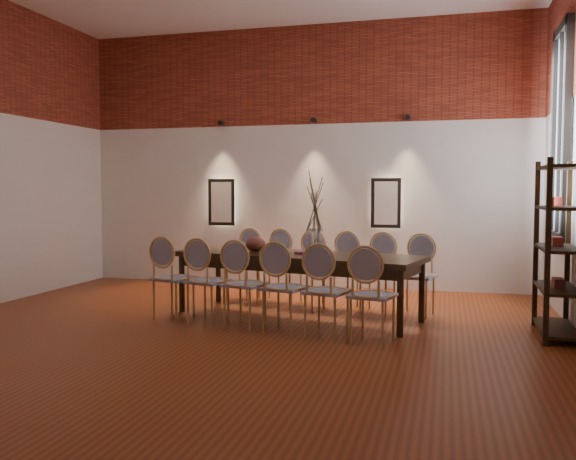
% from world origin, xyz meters
% --- Properties ---
extents(floor, '(7.00, 7.00, 0.02)m').
position_xyz_m(floor, '(0.00, 0.00, -0.01)').
color(floor, maroon).
rests_on(floor, ground).
extents(wall_back, '(7.00, 0.10, 4.00)m').
position_xyz_m(wall_back, '(0.00, 3.55, 2.00)').
color(wall_back, silver).
rests_on(wall_back, ground).
extents(brick_band_back, '(7.00, 0.02, 1.50)m').
position_xyz_m(brick_band_back, '(0.00, 3.48, 3.25)').
color(brick_band_back, maroon).
rests_on(brick_band_back, ground).
extents(niche_left, '(0.36, 0.06, 0.66)m').
position_xyz_m(niche_left, '(-1.30, 3.45, 1.30)').
color(niche_left, '#FFEAC6').
rests_on(niche_left, wall_back).
extents(niche_right, '(0.36, 0.06, 0.66)m').
position_xyz_m(niche_right, '(1.30, 3.45, 1.30)').
color(niche_right, '#FFEAC6').
rests_on(niche_right, wall_back).
extents(spot_fixture_left, '(0.08, 0.10, 0.08)m').
position_xyz_m(spot_fixture_left, '(-1.30, 3.42, 2.55)').
color(spot_fixture_left, black).
rests_on(spot_fixture_left, wall_back).
extents(spot_fixture_mid, '(0.08, 0.10, 0.08)m').
position_xyz_m(spot_fixture_mid, '(0.20, 3.42, 2.55)').
color(spot_fixture_mid, black).
rests_on(spot_fixture_mid, wall_back).
extents(spot_fixture_right, '(0.08, 0.10, 0.08)m').
position_xyz_m(spot_fixture_right, '(1.60, 3.42, 2.55)').
color(spot_fixture_right, black).
rests_on(spot_fixture_right, wall_back).
extents(window_glass, '(0.02, 0.78, 2.38)m').
position_xyz_m(window_glass, '(3.46, 2.00, 2.15)').
color(window_glass, silver).
rests_on(window_glass, wall_right).
extents(window_frame, '(0.08, 0.90, 2.50)m').
position_xyz_m(window_frame, '(3.44, 2.00, 2.15)').
color(window_frame, black).
rests_on(window_frame, wall_right).
extents(window_mullion, '(0.06, 0.06, 2.40)m').
position_xyz_m(window_mullion, '(3.44, 2.00, 2.15)').
color(window_mullion, black).
rests_on(window_mullion, wall_right).
extents(dining_table, '(3.06, 1.60, 0.75)m').
position_xyz_m(dining_table, '(0.48, 1.19, 0.38)').
color(dining_table, '#321E0E').
rests_on(dining_table, floor).
extents(chair_near_a, '(0.53, 0.53, 0.94)m').
position_xyz_m(chair_near_a, '(-0.88, 0.75, 0.47)').
color(chair_near_a, tan).
rests_on(chair_near_a, floor).
extents(chair_near_b, '(0.53, 0.53, 0.94)m').
position_xyz_m(chair_near_b, '(-0.40, 0.63, 0.47)').
color(chair_near_b, tan).
rests_on(chair_near_b, floor).
extents(chair_near_c, '(0.53, 0.53, 0.94)m').
position_xyz_m(chair_near_c, '(0.07, 0.52, 0.47)').
color(chair_near_c, tan).
rests_on(chair_near_c, floor).
extents(chair_near_d, '(0.53, 0.53, 0.94)m').
position_xyz_m(chair_near_d, '(0.54, 0.40, 0.47)').
color(chair_near_d, tan).
rests_on(chair_near_d, floor).
extents(chair_near_e, '(0.53, 0.53, 0.94)m').
position_xyz_m(chair_near_e, '(1.02, 0.29, 0.47)').
color(chair_near_e, tan).
rests_on(chair_near_e, floor).
extents(chair_near_f, '(0.53, 0.53, 0.94)m').
position_xyz_m(chair_near_f, '(1.49, 0.18, 0.47)').
color(chair_near_f, tan).
rests_on(chair_near_f, floor).
extents(chair_far_a, '(0.53, 0.53, 0.94)m').
position_xyz_m(chair_far_a, '(-0.53, 2.21, 0.47)').
color(chair_far_a, tan).
rests_on(chair_far_a, floor).
extents(chair_far_b, '(0.53, 0.53, 0.94)m').
position_xyz_m(chair_far_b, '(-0.05, 2.09, 0.47)').
color(chair_far_b, tan).
rests_on(chair_far_b, floor).
extents(chair_far_c, '(0.53, 0.53, 0.94)m').
position_xyz_m(chair_far_c, '(0.42, 1.98, 0.47)').
color(chair_far_c, tan).
rests_on(chair_far_c, floor).
extents(chair_far_d, '(0.53, 0.53, 0.94)m').
position_xyz_m(chair_far_d, '(0.90, 1.86, 0.47)').
color(chair_far_d, tan).
rests_on(chair_far_d, floor).
extents(chair_far_e, '(0.53, 0.53, 0.94)m').
position_xyz_m(chair_far_e, '(1.37, 1.75, 0.47)').
color(chair_far_e, tan).
rests_on(chair_far_e, floor).
extents(chair_far_f, '(0.53, 0.53, 0.94)m').
position_xyz_m(chair_far_f, '(1.84, 1.63, 0.47)').
color(chair_far_f, tan).
rests_on(chair_far_f, floor).
extents(vase, '(0.14, 0.14, 0.30)m').
position_xyz_m(vase, '(0.71, 1.14, 0.90)').
color(vase, silver).
rests_on(vase, dining_table).
extents(dried_branches, '(0.50, 0.50, 0.70)m').
position_xyz_m(dried_branches, '(0.71, 1.14, 1.35)').
color(dried_branches, '#4C422F').
rests_on(dried_branches, vase).
extents(bowl, '(0.24, 0.24, 0.18)m').
position_xyz_m(bowl, '(-0.05, 1.27, 0.84)').
color(bowl, '#5A251A').
rests_on(bowl, dining_table).
extents(book, '(0.29, 0.24, 0.03)m').
position_xyz_m(book, '(0.62, 1.15, 0.77)').
color(book, '#8E2C5D').
rests_on(book, dining_table).
extents(shelving_rack, '(0.40, 1.01, 1.80)m').
position_xyz_m(shelving_rack, '(3.28, 0.95, 0.90)').
color(shelving_rack, black).
rests_on(shelving_rack, floor).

